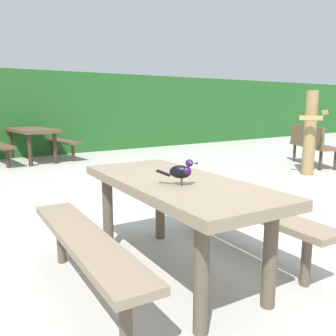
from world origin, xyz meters
The scene contains 7 objects.
ground_plane centered at (0.00, 0.00, 0.00)m, with size 60.00×60.00×0.00m, color #B7B5AD.
hedge_wall centered at (0.00, 8.39, 1.05)m, with size 28.00×2.40×2.09m, color #235B23.
picnic_table_foreground centered at (-0.34, 0.19, 0.56)m, with size 1.78×1.84×0.74m.
bird_grackle centered at (-0.43, -0.01, 0.84)m, with size 0.21×0.23×0.18m.
picnic_table_mid_left centered at (0.18, 6.53, 0.56)m, with size 1.79×1.85×0.74m.
stalk_post_right_side centered at (3.93, 1.99, 0.77)m, with size 0.58×0.43×1.52m.
park_bench_side centered at (4.84, 2.56, 0.49)m, with size 1.05×1.44×0.84m.
Camera 1 is at (-1.85, -1.92, 1.29)m, focal length 38.44 mm.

